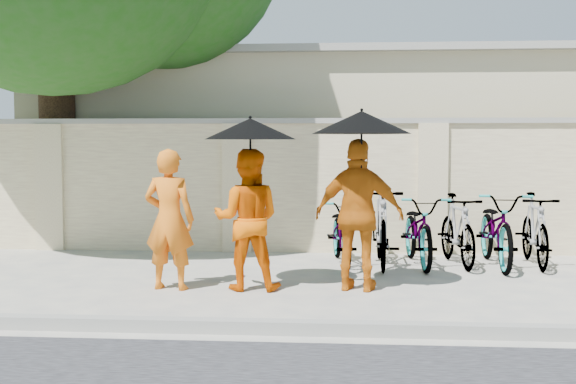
{
  "coord_description": "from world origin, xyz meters",
  "views": [
    {
      "loc": [
        0.66,
        -8.04,
        1.72
      ],
      "look_at": [
        -0.03,
        0.81,
        1.1
      ],
      "focal_mm": 45.0,
      "sensor_mm": 36.0,
      "label": 1
    }
  ],
  "objects": [
    {
      "name": "parasol_right",
      "position": [
        0.85,
        0.18,
        1.94
      ],
      "size": [
        1.12,
        1.12,
        1.07
      ],
      "color": "black",
      "rests_on": "ground"
    },
    {
      "name": "kerb",
      "position": [
        0.0,
        -1.7,
        0.06
      ],
      "size": [
        40.0,
        0.16,
        0.12
      ],
      "primitive_type": "cube",
      "color": "gray",
      "rests_on": "ground"
    },
    {
      "name": "bike_0",
      "position": [
        0.64,
        2.04,
        0.46
      ],
      "size": [
        0.82,
        1.81,
        0.92
      ],
      "primitive_type": "imported",
      "rotation": [
        0.0,
        0.0,
        0.12
      ],
      "color": "#A6A5AE",
      "rests_on": "ground"
    },
    {
      "name": "building_behind",
      "position": [
        2.0,
        7.0,
        1.6
      ],
      "size": [
        14.0,
        6.0,
        3.2
      ],
      "primitive_type": "cube",
      "color": "#B6AD8E",
      "rests_on": "ground"
    },
    {
      "name": "bike_4",
      "position": [
        2.76,
        2.01,
        0.52
      ],
      "size": [
        0.7,
        1.98,
        1.04
      ],
      "primitive_type": "imported",
      "rotation": [
        0.0,
        0.0,
        -0.01
      ],
      "color": "#A6A5AE",
      "rests_on": "ground"
    },
    {
      "name": "bike_1",
      "position": [
        1.17,
        1.89,
        0.56
      ],
      "size": [
        0.53,
        1.87,
        1.12
      ],
      "primitive_type": "imported",
      "rotation": [
        0.0,
        0.0,
        -0.0
      ],
      "color": "#A6A5AE",
      "rests_on": "ground"
    },
    {
      "name": "bike_2",
      "position": [
        1.7,
        2.02,
        0.49
      ],
      "size": [
        0.79,
        1.91,
        0.98
      ],
      "primitive_type": "imported",
      "rotation": [
        0.0,
        0.0,
        0.08
      ],
      "color": "#A6A5AE",
      "rests_on": "ground"
    },
    {
      "name": "monk_left",
      "position": [
        -1.37,
        0.16,
        0.82
      ],
      "size": [
        0.64,
        0.46,
        1.64
      ],
      "primitive_type": "imported",
      "rotation": [
        0.0,
        0.0,
        3.02
      ],
      "color": "orange",
      "rests_on": "ground"
    },
    {
      "name": "parasol_center",
      "position": [
        -0.41,
        0.14,
        1.87
      ],
      "size": [
        1.05,
        1.05,
        1.06
      ],
      "color": "black",
      "rests_on": "ground"
    },
    {
      "name": "bike_3",
      "position": [
        2.23,
        2.06,
        0.5
      ],
      "size": [
        0.66,
        1.7,
        0.99
      ],
      "primitive_type": "imported",
      "rotation": [
        0.0,
        0.0,
        0.12
      ],
      "color": "#A6A5AE",
      "rests_on": "ground"
    },
    {
      "name": "ground",
      "position": [
        0.0,
        0.0,
        0.0
      ],
      "size": [
        80.0,
        80.0,
        0.0
      ],
      "primitive_type": "plane",
      "color": "#BCB49C"
    },
    {
      "name": "bike_5",
      "position": [
        3.29,
        2.09,
        0.51
      ],
      "size": [
        0.57,
        1.71,
        1.01
      ],
      "primitive_type": "imported",
      "rotation": [
        0.0,
        0.0,
        -0.05
      ],
      "color": "#A6A5AE",
      "rests_on": "ground"
    },
    {
      "name": "compound_wall",
      "position": [
        1.0,
        3.2,
        1.0
      ],
      "size": [
        20.0,
        0.3,
        2.0
      ],
      "primitive_type": "cube",
      "color": "beige",
      "rests_on": "ground"
    },
    {
      "name": "monk_right",
      "position": [
        0.83,
        0.26,
        0.88
      ],
      "size": [
        1.1,
        0.66,
        1.76
      ],
      "primitive_type": "imported",
      "rotation": [
        0.0,
        0.0,
        2.9
      ],
      "color": "#C15F0F",
      "rests_on": "ground"
    },
    {
      "name": "monk_center",
      "position": [
        -0.46,
        0.22,
        0.82
      ],
      "size": [
        0.8,
        0.62,
        1.64
      ],
      "primitive_type": "imported",
      "rotation": [
        0.0,
        0.0,
        3.14
      ],
      "color": "#E55B02",
      "rests_on": "ground"
    }
  ]
}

